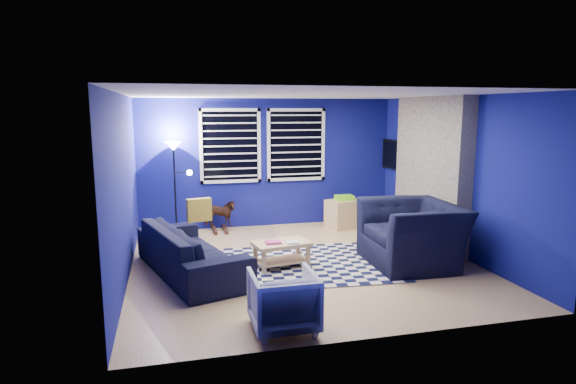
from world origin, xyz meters
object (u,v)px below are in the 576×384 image
at_px(coffee_table, 282,249).
at_px(floor_lamp, 175,159).
at_px(armchair_bent, 283,301).
at_px(cabinet, 344,213).
at_px(armchair_big, 412,234).
at_px(rocking_horse, 219,214).
at_px(sofa, 191,250).
at_px(tv, 395,155).

height_order(coffee_table, floor_lamp, floor_lamp).
bearing_deg(armchair_bent, cabinet, -118.24).
bearing_deg(armchair_big, rocking_horse, -134.53).
bearing_deg(sofa, cabinet, -73.70).
relative_size(armchair_big, coffee_table, 1.62).
distance_m(rocking_horse, coffee_table, 2.46).
bearing_deg(rocking_horse, tv, -74.89).
distance_m(tv, armchair_big, 2.74).
distance_m(armchair_big, armchair_bent, 2.88).
relative_size(armchair_bent, rocking_horse, 1.09).
xyz_separation_m(sofa, floor_lamp, (-0.14, 2.30, 1.06)).
height_order(armchair_big, floor_lamp, floor_lamp).
relative_size(armchair_bent, floor_lamp, 0.40).
distance_m(armchair_bent, rocking_horse, 4.32).
xyz_separation_m(sofa, rocking_horse, (0.64, 2.30, -0.00)).
bearing_deg(rocking_horse, coffee_table, -145.40).
xyz_separation_m(armchair_bent, floor_lamp, (-1.00, 4.32, 1.09)).
height_order(sofa, armchair_bent, sofa).
relative_size(tv, armchair_big, 0.70).
height_order(tv, floor_lamp, floor_lamp).
distance_m(tv, floor_lamp, 4.24).
bearing_deg(rocking_horse, floor_lamp, 108.71).
xyz_separation_m(tv, coffee_table, (-2.80, -2.13, -1.12)).
relative_size(sofa, floor_lamp, 1.36).
bearing_deg(armchair_bent, coffee_table, -102.39).
bearing_deg(armchair_bent, rocking_horse, -86.85).
bearing_deg(coffee_table, rocking_horse, 105.50).
distance_m(rocking_horse, cabinet, 2.42).
distance_m(sofa, armchair_big, 3.24).
distance_m(armchair_big, rocking_horse, 3.71).
relative_size(armchair_bent, cabinet, 0.91).
bearing_deg(coffee_table, armchair_big, -8.82).
height_order(tv, rocking_horse, tv).
relative_size(armchair_big, cabinet, 1.87).
bearing_deg(coffee_table, sofa, 176.85).
bearing_deg(rocking_horse, sofa, -176.40).
height_order(armchair_big, coffee_table, armchair_big).
bearing_deg(floor_lamp, armchair_big, -38.49).
bearing_deg(floor_lamp, tv, -3.33).
relative_size(sofa, armchair_bent, 3.36).
distance_m(sofa, coffee_table, 1.30).
relative_size(armchair_big, armchair_bent, 2.06).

